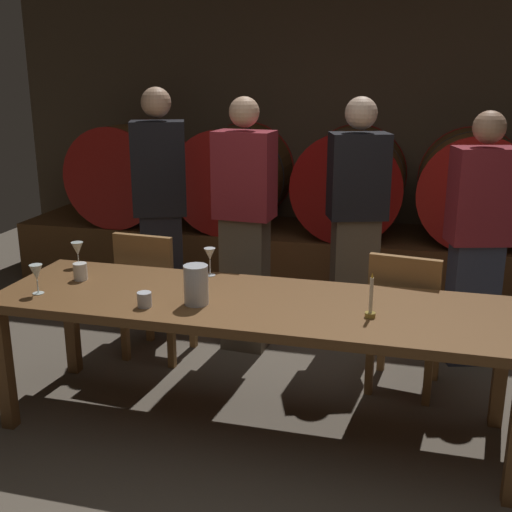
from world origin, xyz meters
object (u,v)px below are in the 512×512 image
object	(u,v)px
pitcher	(196,285)
cup_right	(144,300)
guest_center_right	(356,223)
wine_barrel_center	(351,181)
candle_center	(371,305)
guest_far_left	(161,207)
chair_left	(153,289)
cup_left	(80,271)
wine_glass_center	(36,273)
wine_barrel_far_left	(131,172)
wine_glass_left	(77,249)
guest_center_left	(245,226)
guest_far_right	(478,240)
chair_right	(405,316)
wine_barrel_right	(474,187)
dining_table	(253,312)
wine_glass_right	(210,255)
wine_barrel_left	(235,177)

from	to	relation	value
pitcher	cup_right	world-z (taller)	pitcher
guest_center_right	pitcher	distance (m)	1.50
pitcher	wine_barrel_center	bearing A→B (deg)	78.31
guest_center_right	candle_center	xyz separation A→B (m)	(0.21, -1.31, -0.08)
guest_far_left	cup_right	world-z (taller)	guest_far_left
cup_right	chair_left	bearing A→B (deg)	111.74
cup_left	wine_glass_center	bearing A→B (deg)	-110.53
wine_barrel_far_left	wine_glass_left	size ratio (longest dim) A/B	5.94
guest_far_left	guest_center_left	world-z (taller)	guest_far_left
guest_far_right	wine_glass_center	bearing A→B (deg)	14.41
wine_barrel_far_left	wine_glass_center	world-z (taller)	wine_barrel_far_left
cup_right	guest_far_right	bearing A→B (deg)	39.36
chair_left	chair_right	world-z (taller)	same
wine_barrel_center	wine_glass_left	distance (m)	2.43
guest_center_left	wine_glass_left	distance (m)	1.09
wine_barrel_right	guest_center_right	size ratio (longest dim) A/B	0.51
pitcher	candle_center	bearing A→B (deg)	2.32
cup_right	wine_glass_left	bearing A→B (deg)	141.41
guest_center_right	cup_left	bearing A→B (deg)	20.20
dining_table	wine_glass_left	bearing A→B (deg)	165.30
wine_barrel_center	guest_far_right	world-z (taller)	guest_far_right
wine_glass_center	wine_glass_right	xyz separation A→B (m)	(0.79, 0.52, 0.01)
wine_barrel_far_left	wine_barrel_center	bearing A→B (deg)	0.00
chair_left	wine_glass_right	bearing A→B (deg)	151.44
cup_left	wine_barrel_far_left	bearing A→B (deg)	107.97
guest_far_left	cup_left	world-z (taller)	guest_far_left
dining_table	pitcher	size ratio (longest dim) A/B	13.37
chair_left	wine_glass_right	xyz separation A→B (m)	(0.51, -0.33, 0.36)
dining_table	wine_barrel_center	bearing A→B (deg)	84.18
wine_barrel_far_left	wine_glass_right	xyz separation A→B (m)	(1.40, -1.95, -0.13)
wine_barrel_right	cup_left	xyz separation A→B (m)	(-2.23, -2.21, -0.20)
wine_barrel_left	dining_table	world-z (taller)	wine_barrel_left
wine_barrel_far_left	wine_glass_left	distance (m)	2.06
chair_right	dining_table	bearing A→B (deg)	46.09
wine_barrel_right	wine_barrel_center	bearing A→B (deg)	180.00
wine_glass_center	wine_glass_left	bearing A→B (deg)	95.19
cup_right	pitcher	bearing A→B (deg)	23.88
wine_glass_left	cup_right	bearing A→B (deg)	-38.59
wine_glass_center	cup_left	distance (m)	0.29
dining_table	guest_center_right	distance (m)	1.30
guest_center_right	cup_right	xyz separation A→B (m)	(-0.90, -1.45, -0.11)
guest_far_left	dining_table	bearing A→B (deg)	108.66
chair_left	wine_glass_right	world-z (taller)	wine_glass_right
wine_barrel_left	guest_center_right	distance (m)	1.58
chair_right	guest_center_left	world-z (taller)	guest_center_left
wine_barrel_right	wine_glass_left	distance (m)	3.10
pitcher	wine_barrel_right	bearing A→B (deg)	58.62
guest_far_left	wine_barrel_right	bearing A→B (deg)	-176.02
wine_barrel_right	wine_glass_left	xyz separation A→B (m)	(-2.38, -1.98, -0.14)
wine_barrel_left	guest_far_right	xyz separation A→B (m)	(1.94, -1.14, -0.14)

